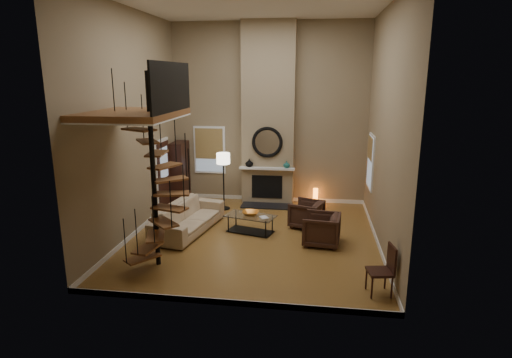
# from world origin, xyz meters

# --- Properties ---
(ground) EXTENTS (6.00, 6.50, 0.01)m
(ground) POSITION_xyz_m (0.00, 0.00, -0.01)
(ground) COLOR #A67635
(ground) RESTS_ON ground
(back_wall) EXTENTS (6.00, 0.02, 5.50)m
(back_wall) POSITION_xyz_m (0.00, 3.25, 2.75)
(back_wall) COLOR #8D7A5B
(back_wall) RESTS_ON ground
(front_wall) EXTENTS (6.00, 0.02, 5.50)m
(front_wall) POSITION_xyz_m (0.00, -3.25, 2.75)
(front_wall) COLOR #8D7A5B
(front_wall) RESTS_ON ground
(left_wall) EXTENTS (0.02, 6.50, 5.50)m
(left_wall) POSITION_xyz_m (-3.00, 0.00, 2.75)
(left_wall) COLOR #8D7A5B
(left_wall) RESTS_ON ground
(right_wall) EXTENTS (0.02, 6.50, 5.50)m
(right_wall) POSITION_xyz_m (3.00, 0.00, 2.75)
(right_wall) COLOR #8D7A5B
(right_wall) RESTS_ON ground
(ceiling) EXTENTS (6.00, 6.50, 0.01)m
(ceiling) POSITION_xyz_m (0.00, 0.00, 5.50)
(ceiling) COLOR silver
(ceiling) RESTS_ON back_wall
(baseboard_back) EXTENTS (6.00, 0.02, 0.12)m
(baseboard_back) POSITION_xyz_m (0.00, 3.24, 0.06)
(baseboard_back) COLOR white
(baseboard_back) RESTS_ON ground
(baseboard_front) EXTENTS (6.00, 0.02, 0.12)m
(baseboard_front) POSITION_xyz_m (0.00, -3.24, 0.06)
(baseboard_front) COLOR white
(baseboard_front) RESTS_ON ground
(baseboard_left) EXTENTS (0.02, 6.50, 0.12)m
(baseboard_left) POSITION_xyz_m (-2.99, 0.00, 0.06)
(baseboard_left) COLOR white
(baseboard_left) RESTS_ON ground
(baseboard_right) EXTENTS (0.02, 6.50, 0.12)m
(baseboard_right) POSITION_xyz_m (2.99, 0.00, 0.06)
(baseboard_right) COLOR white
(baseboard_right) RESTS_ON ground
(chimney_breast) EXTENTS (1.60, 0.38, 5.50)m
(chimney_breast) POSITION_xyz_m (0.00, 3.06, 2.75)
(chimney_breast) COLOR #917E5E
(chimney_breast) RESTS_ON ground
(hearth) EXTENTS (1.50, 0.60, 0.04)m
(hearth) POSITION_xyz_m (0.00, 2.57, 0.02)
(hearth) COLOR black
(hearth) RESTS_ON ground
(firebox) EXTENTS (0.95, 0.02, 0.72)m
(firebox) POSITION_xyz_m (0.00, 2.86, 0.55)
(firebox) COLOR black
(firebox) RESTS_ON chimney_breast
(mantel) EXTENTS (1.70, 0.18, 0.06)m
(mantel) POSITION_xyz_m (0.00, 2.78, 1.15)
(mantel) COLOR white
(mantel) RESTS_ON chimney_breast
(mirror_frame) EXTENTS (0.94, 0.10, 0.94)m
(mirror_frame) POSITION_xyz_m (0.00, 2.84, 1.95)
(mirror_frame) COLOR black
(mirror_frame) RESTS_ON chimney_breast
(mirror_disc) EXTENTS (0.80, 0.01, 0.80)m
(mirror_disc) POSITION_xyz_m (0.00, 2.85, 1.95)
(mirror_disc) COLOR white
(mirror_disc) RESTS_ON chimney_breast
(vase_left) EXTENTS (0.24, 0.24, 0.25)m
(vase_left) POSITION_xyz_m (-0.55, 2.82, 1.30)
(vase_left) COLOR black
(vase_left) RESTS_ON mantel
(vase_right) EXTENTS (0.20, 0.20, 0.21)m
(vase_right) POSITION_xyz_m (0.60, 2.82, 1.28)
(vase_right) COLOR #1B6059
(vase_right) RESTS_ON mantel
(window_back) EXTENTS (1.02, 0.06, 1.52)m
(window_back) POSITION_xyz_m (-1.90, 3.22, 1.62)
(window_back) COLOR white
(window_back) RESTS_ON back_wall
(window_right) EXTENTS (0.06, 1.02, 1.52)m
(window_right) POSITION_xyz_m (2.97, 2.00, 1.63)
(window_right) COLOR white
(window_right) RESTS_ON right_wall
(entry_door) EXTENTS (0.10, 1.05, 2.16)m
(entry_door) POSITION_xyz_m (-2.95, 1.80, 1.05)
(entry_door) COLOR white
(entry_door) RESTS_ON ground
(loft) EXTENTS (1.70, 2.20, 1.09)m
(loft) POSITION_xyz_m (-2.04, -1.80, 3.24)
(loft) COLOR brown
(loft) RESTS_ON left_wall
(spiral_stair) EXTENTS (1.47, 1.47, 4.06)m
(spiral_stair) POSITION_xyz_m (-1.78, -1.79, 1.78)
(spiral_stair) COLOR black
(spiral_stair) RESTS_ON ground
(hutch) EXTENTS (0.40, 0.85, 1.90)m
(hutch) POSITION_xyz_m (-2.76, 2.79, 0.95)
(hutch) COLOR black
(hutch) RESTS_ON ground
(sofa) EXTENTS (1.40, 2.62, 0.72)m
(sofa) POSITION_xyz_m (-1.74, 0.19, 0.40)
(sofa) COLOR tan
(sofa) RESTS_ON ground
(armchair_near) EXTENTS (1.01, 0.99, 0.73)m
(armchair_near) POSITION_xyz_m (1.34, 0.91, 0.35)
(armchair_near) COLOR #3E251C
(armchair_near) RESTS_ON ground
(armchair_far) EXTENTS (0.94, 0.92, 0.78)m
(armchair_far) POSITION_xyz_m (1.73, -0.19, 0.35)
(armchair_far) COLOR #3E251C
(armchair_far) RESTS_ON ground
(coffee_table) EXTENTS (1.38, 0.95, 0.46)m
(coffee_table) POSITION_xyz_m (-0.14, 0.34, 0.28)
(coffee_table) COLOR silver
(coffee_table) RESTS_ON ground
(bowl) EXTENTS (0.42, 0.42, 0.10)m
(bowl) POSITION_xyz_m (-0.14, 0.39, 0.50)
(bowl) COLOR orange
(bowl) RESTS_ON coffee_table
(book) EXTENTS (0.28, 0.30, 0.02)m
(book) POSITION_xyz_m (0.21, 0.19, 0.46)
(book) COLOR gray
(book) RESTS_ON coffee_table
(floor_lamp) EXTENTS (0.40, 0.40, 1.71)m
(floor_lamp) POSITION_xyz_m (-1.22, 2.16, 1.41)
(floor_lamp) COLOR black
(floor_lamp) RESTS_ON ground
(accent_lamp) EXTENTS (0.15, 0.15, 0.53)m
(accent_lamp) POSITION_xyz_m (1.50, 2.99, 0.25)
(accent_lamp) COLOR orange
(accent_lamp) RESTS_ON ground
(side_chair) EXTENTS (0.50, 0.49, 0.94)m
(side_chair) POSITION_xyz_m (2.77, -2.44, 0.53)
(side_chair) COLOR black
(side_chair) RESTS_ON ground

